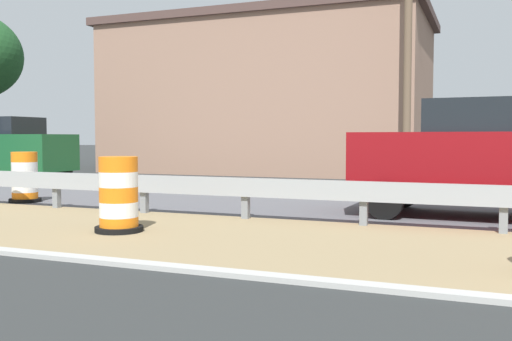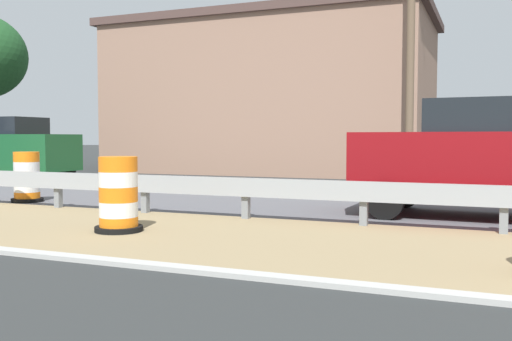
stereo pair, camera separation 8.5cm
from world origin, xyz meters
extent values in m
cube|color=slate|center=(2.52, 4.43, 0.35)|extent=(0.12, 0.12, 0.70)
cube|color=slate|center=(2.52, 6.47, 0.35)|extent=(0.12, 0.12, 0.70)
cube|color=slate|center=(2.52, 8.51, 0.35)|extent=(0.12, 0.12, 0.70)
cube|color=slate|center=(2.52, 10.55, 0.35)|extent=(0.12, 0.12, 0.70)
cube|color=slate|center=(2.52, 12.59, 0.35)|extent=(0.12, 0.12, 0.70)
cylinder|color=orange|center=(0.56, 9.73, 0.11)|extent=(0.57, 0.57, 0.22)
cylinder|color=white|center=(0.56, 9.73, 0.33)|extent=(0.57, 0.57, 0.22)
cylinder|color=orange|center=(0.56, 9.73, 0.56)|extent=(0.57, 0.57, 0.22)
cylinder|color=white|center=(0.56, 9.73, 0.78)|extent=(0.57, 0.57, 0.22)
cylinder|color=orange|center=(0.56, 9.73, 1.00)|extent=(0.57, 0.57, 0.22)
cylinder|color=black|center=(0.56, 9.73, 0.04)|extent=(0.71, 0.71, 0.08)
cylinder|color=orange|center=(3.07, 13.93, 0.11)|extent=(0.54, 0.54, 0.22)
cylinder|color=white|center=(3.07, 13.93, 0.33)|extent=(0.54, 0.54, 0.22)
cylinder|color=orange|center=(3.07, 13.93, 0.54)|extent=(0.54, 0.54, 0.22)
cylinder|color=white|center=(3.07, 13.93, 0.76)|extent=(0.54, 0.54, 0.22)
cylinder|color=orange|center=(3.07, 13.93, 0.98)|extent=(0.54, 0.54, 0.22)
cylinder|color=black|center=(3.07, 13.93, 0.04)|extent=(0.67, 0.67, 0.08)
cube|color=maroon|center=(4.20, 4.91, 0.90)|extent=(1.95, 4.11, 1.17)
cube|color=black|center=(4.19, 4.75, 1.77)|extent=(1.69, 1.92, 0.56)
cylinder|color=black|center=(3.35, 6.28, 0.32)|extent=(0.24, 0.65, 0.64)
cylinder|color=black|center=(5.14, 6.21, 0.32)|extent=(0.24, 0.65, 0.64)
cube|color=#195128|center=(7.96, 19.17, 0.91)|extent=(1.72, 4.12, 1.18)
cube|color=black|center=(7.96, 19.33, 1.78)|extent=(1.54, 1.90, 0.56)
cylinder|color=black|center=(8.81, 17.81, 0.32)|extent=(0.22, 0.64, 0.64)
cylinder|color=black|center=(7.10, 17.81, 0.32)|extent=(0.22, 0.64, 0.64)
cylinder|color=black|center=(8.81, 20.53, 0.32)|extent=(0.22, 0.64, 0.64)
cube|color=#93705B|center=(15.69, 13.00, 2.91)|extent=(6.77, 12.34, 5.81)
cube|color=#4C3833|center=(15.69, 13.00, 5.96)|extent=(7.04, 12.84, 0.30)
cylinder|color=brown|center=(11.28, 6.93, 4.20)|extent=(0.24, 0.24, 8.40)
camera|label=1|loc=(-6.51, 4.69, 1.40)|focal=40.18mm
camera|label=2|loc=(-6.47, 4.62, 1.40)|focal=40.18mm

